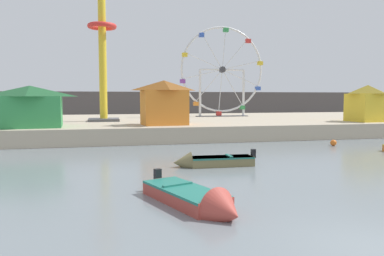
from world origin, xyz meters
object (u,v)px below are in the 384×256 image
mooring_buoy_orange (333,143)px  motorboat_olive_wood (209,161)px  motorboat_faded_red (198,200)px  drop_tower_yellow_tower (103,51)px  carnival_booth_green_kiosk (30,106)px  ferris_wheel_white_frame (222,72)px  carnival_booth_yellow_awning (367,103)px  carnival_booth_orange_canopy (164,102)px

mooring_buoy_orange → motorboat_olive_wood: bearing=-152.9°
motorboat_faded_red → drop_tower_yellow_tower: bearing=166.4°
mooring_buoy_orange → carnival_booth_green_kiosk: bearing=163.6°
motorboat_faded_red → ferris_wheel_white_frame: 32.55m
motorboat_faded_red → carnival_booth_green_kiosk: (-8.15, 18.44, 2.58)m
motorboat_olive_wood → drop_tower_yellow_tower: size_ratio=0.31×
mooring_buoy_orange → carnival_booth_yellow_awning: bearing=39.4°
drop_tower_yellow_tower → carnival_booth_yellow_awning: 24.76m
motorboat_olive_wood → motorboat_faded_red: bearing=73.3°
motorboat_faded_red → ferris_wheel_white_frame: (10.45, 30.20, 6.16)m
carnival_booth_green_kiosk → drop_tower_yellow_tower: bearing=45.2°
carnival_booth_yellow_awning → ferris_wheel_white_frame: bearing=126.6°
motorboat_olive_wood → carnival_booth_orange_canopy: (-0.40, 11.86, 2.83)m
carnival_booth_green_kiosk → ferris_wheel_white_frame: bearing=28.1°
carnival_booth_orange_canopy → mooring_buoy_orange: (11.12, -6.36, -2.86)m
drop_tower_yellow_tower → carnival_booth_orange_canopy: size_ratio=3.43×
carnival_booth_green_kiosk → carnival_booth_orange_canopy: bearing=-3.4°
motorboat_olive_wood → mooring_buoy_orange: motorboat_olive_wood is taller
motorboat_faded_red → carnival_booth_yellow_awning: size_ratio=1.33×
motorboat_olive_wood → motorboat_faded_red: 7.08m
motorboat_faded_red → drop_tower_yellow_tower: 25.81m
ferris_wheel_white_frame → carnival_booth_green_kiosk: 22.30m
motorboat_olive_wood → carnival_booth_yellow_awning: 22.02m
mooring_buoy_orange → motorboat_faded_red: bearing=-136.7°
ferris_wheel_white_frame → carnival_booth_orange_canopy: (-8.60, -11.63, -3.33)m
motorboat_faded_red → carnival_booth_yellow_awning: 27.86m
motorboat_faded_red → carnival_booth_orange_canopy: bearing=154.0°
ferris_wheel_white_frame → drop_tower_yellow_tower: (-13.36, -5.66, 1.27)m
ferris_wheel_white_frame → mooring_buoy_orange: size_ratio=23.44×
carnival_booth_green_kiosk → motorboat_faded_red: bearing=-70.4°
drop_tower_yellow_tower → mooring_buoy_orange: (15.88, -12.34, -7.47)m
carnival_booth_orange_canopy → mooring_buoy_orange: carnival_booth_orange_canopy is taller
drop_tower_yellow_tower → carnival_booth_green_kiosk: bearing=-130.6°
motorboat_olive_wood → ferris_wheel_white_frame: 25.63m
carnival_booth_yellow_awning → motorboat_olive_wood: bearing=-151.7°
ferris_wheel_white_frame → carnival_booth_green_kiosk: (-18.60, -11.77, -3.58)m
carnival_booth_green_kiosk → carnival_booth_orange_canopy: 10.00m
ferris_wheel_white_frame → carnival_booth_yellow_awning: bearing=-48.9°
ferris_wheel_white_frame → carnival_booth_green_kiosk: bearing=-147.7°
motorboat_olive_wood → mooring_buoy_orange: size_ratio=9.65×
carnival_booth_green_kiosk → mooring_buoy_orange: carnival_booth_green_kiosk is taller
motorboat_olive_wood → ferris_wheel_white_frame: size_ratio=0.41×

